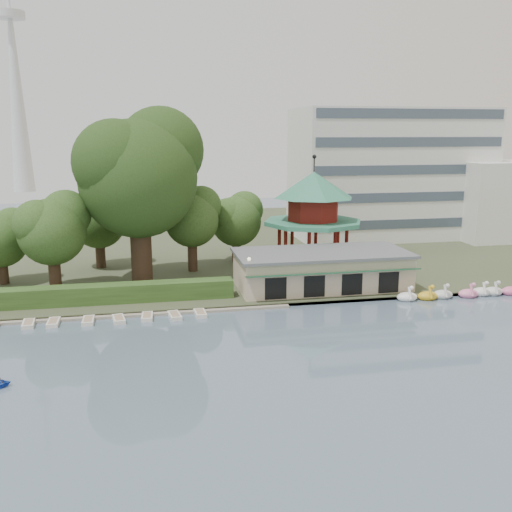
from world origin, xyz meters
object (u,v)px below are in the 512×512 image
object	(u,v)px
pavilion	(313,209)
boathouse	(321,269)
dock	(111,315)
big_tree	(139,170)

from	to	relation	value
pavilion	boathouse	bearing A→B (deg)	-101.28
boathouse	pavilion	bearing A→B (deg)	78.72
dock	boathouse	world-z (taller)	boathouse
pavilion	big_tree	world-z (taller)	big_tree
dock	boathouse	bearing A→B (deg)	12.24
boathouse	big_tree	xyz separation A→B (m)	(-18.83, 6.23, 10.47)
boathouse	big_tree	distance (m)	22.43
pavilion	big_tree	size ratio (longest dim) A/B	0.70
boathouse	big_tree	size ratio (longest dim) A/B	0.97
boathouse	big_tree	bearing A→B (deg)	161.68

